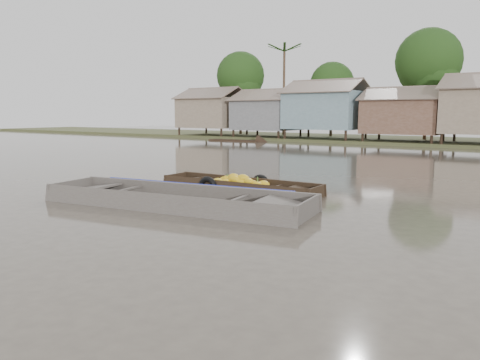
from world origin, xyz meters
The scene contains 3 objects.
ground centered at (0.00, 0.00, 0.00)m, with size 120.00×120.00×0.00m, color #4C443A.
banana_boat centered at (-1.70, 3.49, 0.15)m, with size 5.47×1.52×0.75m.
viewer_boat centered at (-1.63, 0.52, 0.06)m, with size 7.74×3.13×0.61m.
Camera 1 is at (6.80, -8.62, 2.47)m, focal length 35.00 mm.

